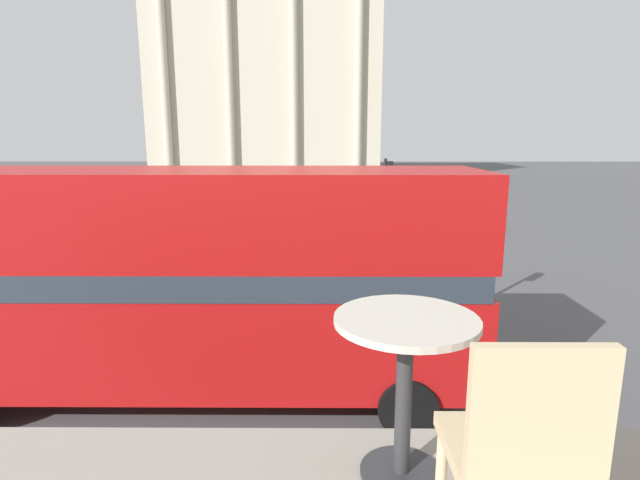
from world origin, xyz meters
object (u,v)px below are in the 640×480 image
pedestrian_blue (451,201)px  double_decker_bus (198,276)px  traffic_light_near (462,230)px  cafe_dining_table (405,361)px  traffic_light_mid (386,198)px  plaza_building_left (269,74)px  car_silver (432,210)px  car_maroon (444,217)px  cafe_chair_0 (519,451)px  pedestrian_white (206,192)px  pedestrian_grey (274,192)px

pedestrian_blue → double_decker_bus: bearing=-68.8°
double_decker_bus → traffic_light_near: 7.52m
cafe_dining_table → pedestrian_blue: bearing=75.2°
traffic_light_mid → cafe_dining_table: bearing=-97.0°
plaza_building_left → pedestrian_blue: (14.32, -30.07, -11.12)m
double_decker_bus → plaza_building_left: 53.09m
traffic_light_near → car_silver: bearing=80.5°
plaza_building_left → car_maroon: 38.30m
cafe_chair_0 → traffic_light_mid: size_ratio=0.22×
cafe_chair_0 → pedestrian_blue: (7.37, 29.43, -2.98)m
traffic_light_near → traffic_light_mid: (-1.38, 5.41, 0.22)m
traffic_light_near → car_silver: (2.69, 16.03, -1.78)m
cafe_dining_table → double_decker_bus: bearing=111.1°
cafe_chair_0 → pedestrian_white: 36.06m
car_silver → pedestrian_blue: size_ratio=2.37×
cafe_dining_table → pedestrian_grey: (-3.87, 33.99, -3.02)m
pedestrian_grey → plaza_building_left: bearing=32.5°
plaza_building_left → pedestrian_grey: bearing=-83.5°
pedestrian_white → pedestrian_blue: bearing=90.7°
pedestrian_white → pedestrian_grey: bearing=106.4°
cafe_chair_0 → traffic_light_near: bearing=78.4°
cafe_chair_0 → plaza_building_left: size_ratio=0.04×
traffic_light_mid → pedestrian_grey: bearing=108.9°
pedestrian_white → traffic_light_near: bearing=46.9°
car_silver → pedestrian_grey: size_ratio=2.42×
plaza_building_left → pedestrian_grey: 27.45m
pedestrian_grey → car_silver: bearing=-97.6°
pedestrian_white → cafe_dining_table: bearing=33.1°
car_silver → pedestrian_blue: 2.16m
plaza_building_left → car_silver: size_ratio=6.06×
plaza_building_left → pedestrian_blue: plaza_building_left is taller
traffic_light_mid → double_decker_bus: bearing=-115.5°
cafe_dining_table → traffic_light_near: 11.93m
traffic_light_near → pedestrian_blue: (4.21, 17.53, -1.45)m
double_decker_bus → cafe_dining_table: double_decker_bus is taller
car_silver → traffic_light_mid: bearing=140.3°
cafe_chair_0 → pedestrian_blue: bearing=79.2°
double_decker_bus → cafe_chair_0: 8.16m
car_maroon → cafe_chair_0: bearing=-139.6°
double_decker_bus → car_maroon: size_ratio=2.44×
pedestrian_grey → pedestrian_white: bearing=113.8°
double_decker_bus → cafe_dining_table: bearing=-67.8°
car_silver → pedestrian_white: bearing=46.8°
car_maroon → car_silver: 2.64m
traffic_light_near → pedestrian_white: traffic_light_near is taller
plaza_building_left → pedestrian_white: plaza_building_left is taller
traffic_light_mid → car_maroon: traffic_light_mid is taller
double_decker_bus → cafe_dining_table: 7.55m
plaza_building_left → car_maroon: plaza_building_left is taller
cafe_chair_0 → car_maroon: bearing=80.1°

